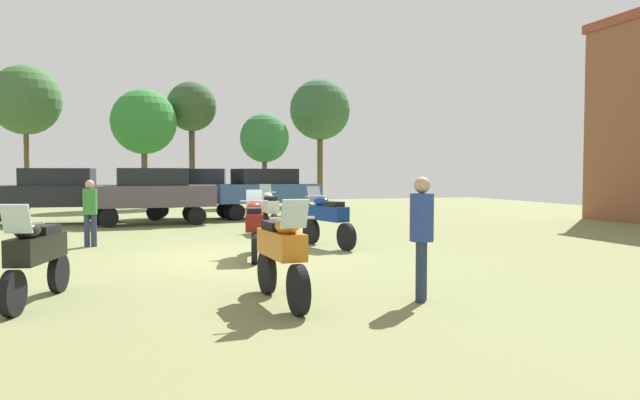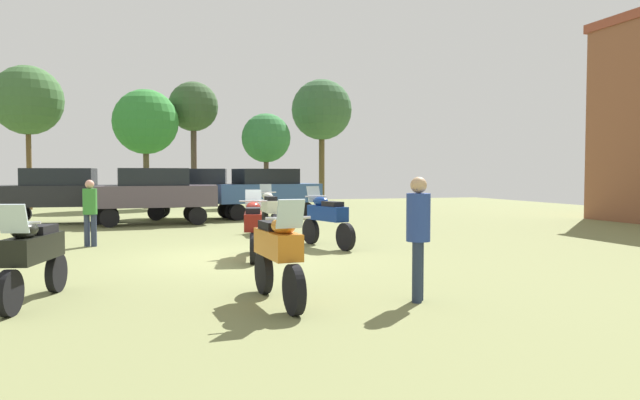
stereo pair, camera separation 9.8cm
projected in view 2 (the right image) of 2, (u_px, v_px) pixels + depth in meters
name	position (u px, v px, depth m)	size (l,w,h in m)	color
ground_plane	(238.00, 258.00, 12.67)	(44.00, 52.00, 0.02)	olive
motorcycle_1	(33.00, 254.00, 8.18)	(0.76, 2.10, 1.44)	black
motorcycle_2	(269.00, 209.00, 17.77)	(0.62, 2.25, 1.48)	black
motorcycle_3	(253.00, 225.00, 12.60)	(0.72, 2.23, 1.46)	black
motorcycle_4	(327.00, 217.00, 14.42)	(0.80, 2.19, 1.50)	black
motorcycle_5	(278.00, 252.00, 8.16)	(0.62, 2.12, 1.50)	black
car_1	(196.00, 190.00, 23.38)	(4.55, 2.54, 2.00)	black
car_2	(60.00, 191.00, 21.12)	(4.42, 2.10, 2.00)	black
car_3	(266.00, 189.00, 23.83)	(4.55, 2.52, 2.00)	black
car_4	(153.00, 192.00, 20.78)	(4.38, 2.00, 2.00)	black
person_1	(418.00, 229.00, 8.30)	(0.47, 0.47, 1.78)	#243048
person_2	(90.00, 208.00, 14.53)	(0.42, 0.42, 1.66)	#2B354E
tree_1	(146.00, 122.00, 29.94)	(3.32, 3.32, 6.11)	brown
tree_4	(322.00, 110.00, 34.26)	(3.53, 3.53, 7.30)	brown
tree_5	(28.00, 101.00, 28.98)	(3.42, 3.42, 7.15)	brown
tree_6	(266.00, 138.00, 31.82)	(2.67, 2.67, 5.07)	#4F3E33
tree_7	(193.00, 108.00, 31.91)	(2.70, 2.70, 6.80)	#4F3E34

